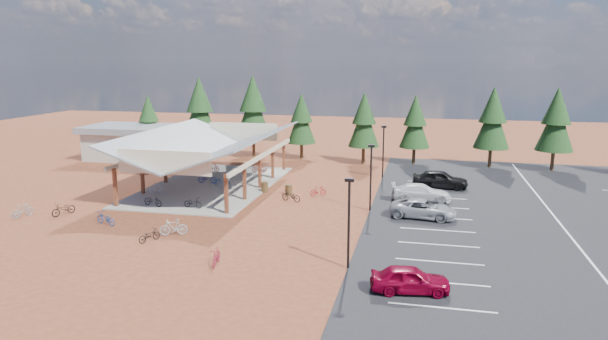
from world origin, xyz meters
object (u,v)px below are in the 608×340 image
at_px(bike_7, 259,168).
at_px(lamp_post_2, 383,148).
at_px(bike_13, 174,227).
at_px(car_2, 423,209).
at_px(bike_4, 193,203).
at_px(car_4, 440,179).
at_px(bike_5, 225,183).
at_px(bike_2, 207,178).
at_px(bike_12, 149,235).
at_px(bike_16, 291,196).
at_px(car_0, 410,279).
at_px(trash_bin_0, 289,190).
at_px(bike_0, 153,200).
at_px(outbuilding, 134,142).
at_px(lamp_post_0, 349,217).
at_px(bike_1, 157,189).
at_px(bike_10, 106,218).
at_px(bike_11, 216,256).
at_px(lamp_post_1, 371,173).
at_px(bike_6, 222,181).
at_px(bike_15, 318,191).
at_px(car_3, 421,192).
at_px(trash_bin_1, 265,187).
at_px(bike_8, 64,209).
at_px(bike_9, 22,211).
at_px(bike_pavilion, 211,145).
at_px(bike_3, 212,167).

bearing_deg(bike_7, lamp_post_2, -105.51).
height_order(bike_13, car_2, car_2).
bearing_deg(bike_4, car_4, -51.36).
bearing_deg(car_4, bike_5, 104.69).
bearing_deg(lamp_post_2, bike_13, -120.20).
distance_m(bike_2, bike_12, 16.22).
xyz_separation_m(bike_16, car_0, (10.06, -15.84, 0.25)).
bearing_deg(bike_7, trash_bin_0, -165.33).
relative_size(bike_4, bike_12, 0.99).
relative_size(bike_0, car_0, 0.44).
height_order(bike_2, bike_13, bike_13).
height_order(outbuilding, bike_5, outbuilding).
distance_m(outbuilding, bike_0, 22.48).
relative_size(bike_13, bike_16, 1.04).
bearing_deg(lamp_post_0, bike_1, 145.04).
bearing_deg(bike_10, bike_11, 83.23).
bearing_deg(lamp_post_1, bike_16, 168.77).
relative_size(bike_6, bike_15, 1.10).
distance_m(bike_12, car_3, 21.91).
bearing_deg(trash_bin_0, trash_bin_1, 170.26).
xyz_separation_m(bike_8, car_4, (27.59, 14.89, 0.37)).
height_order(bike_0, bike_8, bike_0).
bearing_deg(car_2, bike_9, 109.02).
bearing_deg(bike_8, lamp_post_0, 6.69).
distance_m(outbuilding, lamp_post_0, 40.32).
relative_size(bike_0, bike_9, 1.03).
bearing_deg(trash_bin_1, car_2, -20.14).
height_order(bike_16, car_3, car_3).
bearing_deg(car_3, bike_11, 140.35).
distance_m(bike_5, bike_6, 1.67).
bearing_deg(bike_13, lamp_post_1, 101.97).
xyz_separation_m(bike_pavilion, bike_7, (2.53, 6.50, -3.28)).
bearing_deg(car_0, bike_3, 31.19).
height_order(trash_bin_1, car_4, car_4).
bearing_deg(car_3, car_4, -24.38).
height_order(bike_3, bike_13, bike_13).
bearing_deg(bike_7, bike_6, 148.30).
xyz_separation_m(bike_0, bike_6, (2.71, 7.87, -0.04)).
bearing_deg(bike_13, bike_6, 164.01).
bearing_deg(bike_3, bike_7, -72.14).
bearing_deg(bike_11, lamp_post_2, 65.73).
bearing_deg(bike_16, car_4, 142.05).
bearing_deg(car_3, bike_6, 79.49).
relative_size(bike_0, bike_12, 1.11).
bearing_deg(lamp_post_0, bike_12, 172.65).
bearing_deg(bike_8, bike_12, -2.63).
bearing_deg(lamp_post_1, bike_15, 143.28).
relative_size(bike_3, bike_8, 0.82).
bearing_deg(bike_0, bike_12, -139.19).
bearing_deg(bike_5, bike_16, -90.33).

